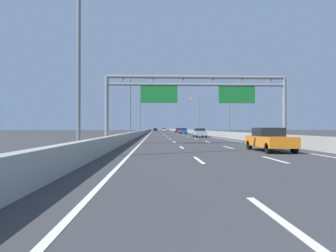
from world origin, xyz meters
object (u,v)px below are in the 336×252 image
Objects in this scene: streetlamp_left_near at (83,51)px; streetlamp_left_far at (141,113)px; sign_gantry at (197,92)px; black_car at (155,130)px; streetlamp_right_far at (199,113)px; blue_car at (183,131)px; streetlamp_left_mid at (132,103)px; red_car at (179,130)px; orange_car at (269,139)px; silver_car at (200,132)px; white_car at (164,130)px; streetlamp_right_mid at (227,103)px.

streetlamp_left_far is at bearing 90.00° from streetlamp_left_near.
streetlamp_left_far is at bearing 98.57° from sign_gantry.
sign_gantry is 112.34m from black_car.
streetlamp_right_far is (7.44, 49.72, 0.56)m from sign_gantry.
blue_car reaches higher than black_car.
streetlamp_left_mid is (-7.50, 18.83, 0.56)m from sign_gantry.
red_car is 73.62m from orange_car.
streetlamp_left_near is 1.00× the size of streetlamp_left_mid.
sign_gantry is 20.27m from streetlamp_left_mid.
silver_car is 1.08× the size of red_car.
streetlamp_right_far is 2.12× the size of silver_car.
streetlamp_left_far is at bearing 100.71° from orange_car.
black_car is 1.03× the size of white_car.
streetlamp_left_mid reaches higher than orange_car.
sign_gantry is at bearing 58.15° from streetlamp_left_near.
streetlamp_right_far is (0.00, 30.90, 0.00)m from streetlamp_right_mid.
streetlamp_left_far is 1.00× the size of streetlamp_right_far.
blue_car is (10.94, 31.93, -4.62)m from streetlamp_left_mid.
black_car is at bearing 98.78° from red_car.
white_car is at bearing 93.79° from red_car.
black_car is at bearing 96.90° from streetlamp_right_mid.
sign_gantry is 50.29m from streetlamp_left_far.
streetlamp_right_far is at bearing 90.00° from streetlamp_right_mid.
orange_car reaches higher than silver_car.
sign_gantry is 3.70× the size of orange_car.
streetlamp_right_mid is at bearing -83.10° from black_car.
streetlamp_right_far is 63.66m from black_car.
streetlamp_right_far reaches higher than red_car.
orange_car is at bearing -89.92° from red_car.
streetlamp_right_mid is 2.12× the size of silver_car.
streetlamp_left_mid is at bearing -167.86° from silver_car.
sign_gantry is at bearing -81.43° from streetlamp_left_far.
streetlamp_left_near is at bearing -90.00° from streetlamp_left_mid.
streetlamp_left_mid is 1.00× the size of streetlamp_left_far.
orange_car is (11.00, -27.27, -4.64)m from streetlamp_left_mid.
streetlamp_right_far is at bearing 81.99° from silver_car.
blue_car is at bearing -87.03° from white_car.
streetlamp_left_mid is 12.09m from silver_car.
black_car is (-7.28, 91.02, -0.01)m from silver_car.
streetlamp_left_near is (-7.50, -12.07, 0.56)m from sign_gantry.
silver_car is at bearing -98.01° from streetlamp_right_far.
silver_car is 44.00m from red_car.
streetlamp_left_near is 30.90m from streetlamp_left_mid.
red_car reaches higher than silver_car.
streetlamp_left_far is at bearing 90.00° from streetlamp_left_mid.
streetlamp_right_mid is at bearing 0.00° from streetlamp_left_mid.
sign_gantry is 1.77× the size of streetlamp_left_far.
black_car is at bearing 93.49° from orange_car.
streetlamp_left_far is at bearing 110.92° from silver_car.
streetlamp_left_mid reaches higher than sign_gantry.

